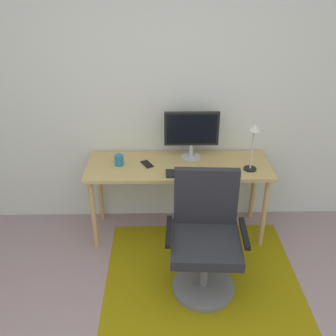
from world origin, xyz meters
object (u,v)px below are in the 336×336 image
object	(u,v)px
office_chair	(205,242)
coffee_cup	(119,160)
keyboard	(191,173)
computer_mouse	(225,172)
desk	(179,172)
monitor	(192,131)
desk_lamp	(253,139)
cell_phone	(147,164)

from	to	relation	value
office_chair	coffee_cup	bearing A→B (deg)	137.89
keyboard	computer_mouse	bearing A→B (deg)	1.45
desk	monitor	distance (m)	0.39
coffee_cup	desk_lamp	size ratio (longest dim) A/B	0.23
office_chair	keyboard	bearing A→B (deg)	101.83
coffee_cup	desk_lamp	world-z (taller)	desk_lamp
keyboard	desk_lamp	size ratio (longest dim) A/B	1.01
keyboard	computer_mouse	distance (m)	0.29
monitor	coffee_cup	world-z (taller)	monitor
monitor	desk	bearing A→B (deg)	-130.48
coffee_cup	computer_mouse	bearing A→B (deg)	-10.98
coffee_cup	office_chair	world-z (taller)	office_chair
desk_lamp	office_chair	size ratio (longest dim) A/B	0.43
desk_lamp	office_chair	world-z (taller)	desk_lamp
cell_phone	desk	bearing A→B (deg)	-27.92
keyboard	cell_phone	world-z (taller)	keyboard
desk_lamp	office_chair	xyz separation A→B (m)	(-0.44, -0.60, -0.60)
keyboard	monitor	bearing A→B (deg)	86.16
keyboard	coffee_cup	world-z (taller)	coffee_cup
desk	cell_phone	bearing A→B (deg)	178.85
computer_mouse	office_chair	world-z (taller)	office_chair
monitor	coffee_cup	size ratio (longest dim) A/B	5.07
computer_mouse	cell_phone	xyz separation A→B (m)	(-0.67, 0.18, -0.01)
desk_lamp	desk	bearing A→B (deg)	170.35
monitor	keyboard	distance (m)	0.41
desk	coffee_cup	bearing A→B (deg)	179.35
desk	coffee_cup	distance (m)	0.54
computer_mouse	cell_phone	size ratio (longest dim) A/B	0.74
computer_mouse	desk_lamp	distance (m)	0.36
desk	cell_phone	world-z (taller)	cell_phone
desk	cell_phone	size ratio (longest dim) A/B	11.70
desk	desk_lamp	size ratio (longest dim) A/B	3.85
desk	office_chair	distance (m)	0.77
cell_phone	desk_lamp	xyz separation A→B (m)	(0.90, -0.11, 0.29)
monitor	coffee_cup	distance (m)	0.70
computer_mouse	office_chair	size ratio (longest dim) A/B	0.11
desk_lamp	office_chair	bearing A→B (deg)	-126.11
computer_mouse	office_chair	bearing A→B (deg)	-111.83
computer_mouse	coffee_cup	xyz separation A→B (m)	(-0.92, 0.18, 0.03)
computer_mouse	desk_lamp	xyz separation A→B (m)	(0.23, 0.07, 0.28)
monitor	cell_phone	size ratio (longest dim) A/B	3.49
keyboard	cell_phone	xyz separation A→B (m)	(-0.38, 0.19, -0.00)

